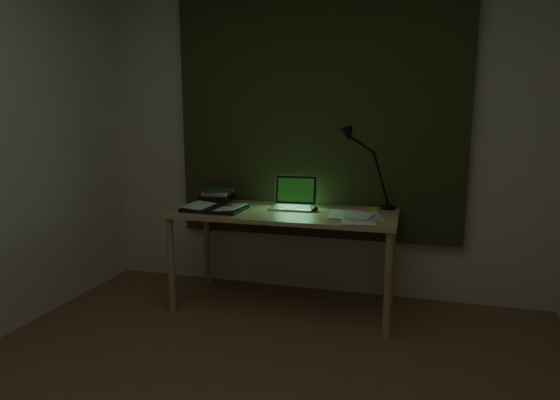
# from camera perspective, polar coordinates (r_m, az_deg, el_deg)

# --- Properties ---
(wall_back) EXTENTS (3.50, 0.00, 2.50)m
(wall_back) POSITION_cam_1_polar(r_m,az_deg,el_deg) (3.65, 4.57, 8.00)
(wall_back) COLOR silver
(wall_back) RESTS_ON ground
(curtain) EXTENTS (2.20, 0.06, 2.00)m
(curtain) POSITION_cam_1_polar(r_m,az_deg,el_deg) (3.61, 4.49, 11.16)
(curtain) COLOR #2D3118
(curtain) RESTS_ON wall_back
(desk) EXTENTS (1.58, 0.69, 0.72)m
(desk) POSITION_cam_1_polar(r_m,az_deg,el_deg) (3.42, 0.55, -7.28)
(desk) COLOR #D9B774
(desk) RESTS_ON floor
(laptop) EXTENTS (0.33, 0.37, 0.23)m
(laptop) POSITION_cam_1_polar(r_m,az_deg,el_deg) (3.40, 1.52, 0.82)
(laptop) COLOR silver
(laptop) RESTS_ON desk
(open_textbook) EXTENTS (0.43, 0.31, 0.04)m
(open_textbook) POSITION_cam_1_polar(r_m,az_deg,el_deg) (3.39, -7.96, -0.95)
(open_textbook) COLOR silver
(open_textbook) RESTS_ON desk
(book_stack) EXTENTS (0.26, 0.29, 0.14)m
(book_stack) POSITION_cam_1_polar(r_m,az_deg,el_deg) (3.70, -7.63, 0.77)
(book_stack) COLOR silver
(book_stack) RESTS_ON desk
(loose_papers) EXTENTS (0.44, 0.45, 0.02)m
(loose_papers) POSITION_cam_1_polar(r_m,az_deg,el_deg) (3.18, 8.82, -1.84)
(loose_papers) COLOR silver
(loose_papers) RESTS_ON desk
(mouse) EXTENTS (0.06, 0.09, 0.03)m
(mouse) POSITION_cam_1_polar(r_m,az_deg,el_deg) (3.33, 4.21, -1.10)
(mouse) COLOR black
(mouse) RESTS_ON desk
(sticky_yellow) EXTENTS (0.09, 0.09, 0.02)m
(sticky_yellow) POSITION_cam_1_polar(r_m,az_deg,el_deg) (3.42, 11.12, -1.10)
(sticky_yellow) COLOR yellow
(sticky_yellow) RESTS_ON desk
(sticky_pink) EXTENTS (0.09, 0.09, 0.02)m
(sticky_pink) POSITION_cam_1_polar(r_m,az_deg,el_deg) (3.41, 10.11, -1.11)
(sticky_pink) COLOR pink
(sticky_pink) RESTS_ON desk
(desk_lamp) EXTENTS (0.42, 0.35, 0.56)m
(desk_lamp) POSITION_cam_1_polar(r_m,az_deg,el_deg) (3.45, 13.25, 3.50)
(desk_lamp) COLOR black
(desk_lamp) RESTS_ON desk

